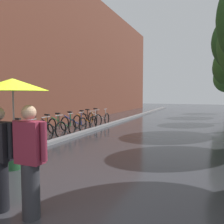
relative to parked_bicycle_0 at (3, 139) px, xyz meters
name	(u,v)px	position (x,y,z in m)	size (l,w,h in m)	color
building_facade	(15,52)	(-6.08, 6.87, 4.17)	(8.00, 36.00, 9.08)	brown
kerb_strip	(109,124)	(0.72, 6.87, -0.32)	(0.30, 36.00, 0.12)	slate
parked_bicycle_0	(3,139)	(0.00, 0.00, 0.00)	(1.17, 0.84, 0.96)	black
parked_bicycle_1	(23,135)	(-0.06, 0.90, 0.00)	(1.08, 0.71, 0.96)	black
parked_bicycle_2	(37,131)	(-0.16, 1.82, 0.00)	(1.11, 0.75, 0.96)	black
parked_bicycle_3	(51,128)	(-0.11, 2.62, 0.00)	(1.14, 0.79, 0.96)	black
parked_bicycle_4	(62,126)	(-0.12, 3.43, 0.00)	(1.14, 0.79, 0.96)	black
parked_bicycle_5	(74,124)	(-0.03, 4.27, 0.00)	(1.09, 0.72, 0.96)	black
parked_bicycle_6	(85,122)	(0.07, 5.23, 0.00)	(1.15, 0.81, 0.96)	black
parked_bicycle_7	(90,120)	(-0.05, 6.09, 0.00)	(1.17, 0.85, 0.96)	black
parked_bicycle_8	(99,118)	(0.04, 6.96, 0.00)	(1.12, 0.76, 0.96)	black
couple_under_umbrella	(14,127)	(3.33, -2.91, 0.96)	(1.19, 1.05, 2.05)	black
litter_bin	(12,152)	(1.62, -1.26, 0.05)	(0.44, 0.44, 0.85)	#1E4C28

